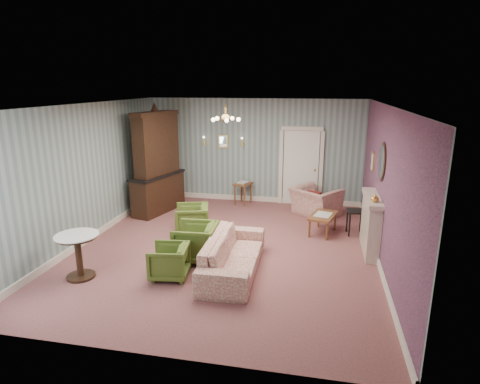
% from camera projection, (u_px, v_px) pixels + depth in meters
% --- Properties ---
extents(floor, '(7.00, 7.00, 0.00)m').
position_uv_depth(floor, '(227.00, 248.00, 8.29)').
color(floor, '#88514F').
rests_on(floor, ground).
extents(ceiling, '(7.00, 7.00, 0.00)m').
position_uv_depth(ceiling, '(225.00, 105.00, 7.53)').
color(ceiling, white).
rests_on(ceiling, ground).
extents(wall_back, '(6.00, 0.00, 6.00)m').
position_uv_depth(wall_back, '(255.00, 151.00, 11.22)').
color(wall_back, slate).
rests_on(wall_back, ground).
extents(wall_front, '(6.00, 0.00, 6.00)m').
position_uv_depth(wall_front, '(156.00, 249.00, 4.60)').
color(wall_front, slate).
rests_on(wall_front, ground).
extents(wall_left, '(0.00, 7.00, 7.00)m').
position_uv_depth(wall_left, '(89.00, 173.00, 8.48)').
color(wall_left, slate).
rests_on(wall_left, ground).
extents(wall_right, '(0.00, 7.00, 7.00)m').
position_uv_depth(wall_right, '(385.00, 187.00, 7.34)').
color(wall_right, slate).
rests_on(wall_right, ground).
extents(wall_right_floral, '(0.00, 7.00, 7.00)m').
position_uv_depth(wall_right_floral, '(384.00, 187.00, 7.34)').
color(wall_right_floral, '#AD566C').
rests_on(wall_right_floral, ground).
extents(door, '(1.12, 0.12, 2.16)m').
position_uv_depth(door, '(301.00, 166.00, 11.03)').
color(door, white).
rests_on(door, floor).
extents(olive_chair_a, '(0.68, 0.72, 0.66)m').
position_uv_depth(olive_chair_a, '(169.00, 260.00, 6.95)').
color(olive_chair_a, '#4C6322').
rests_on(olive_chair_a, floor).
extents(olive_chair_b, '(0.76, 0.81, 0.79)m').
position_uv_depth(olive_chair_b, '(196.00, 240.00, 7.63)').
color(olive_chair_b, '#4C6322').
rests_on(olive_chair_b, floor).
extents(olive_chair_c, '(0.84, 0.87, 0.74)m').
position_uv_depth(olive_chair_c, '(192.00, 218.00, 8.98)').
color(olive_chair_c, '#4C6322').
rests_on(olive_chair_c, floor).
extents(sofa_chintz, '(0.70, 2.24, 0.87)m').
position_uv_depth(sofa_chintz, '(233.00, 248.00, 7.15)').
color(sofa_chintz, '#9A3E3E').
rests_on(sofa_chintz, floor).
extents(wingback_chair, '(1.30, 1.24, 0.96)m').
position_uv_depth(wingback_chair, '(316.00, 197.00, 10.24)').
color(wingback_chair, '#9A3E3E').
rests_on(wingback_chair, floor).
extents(dresser, '(1.00, 1.76, 2.78)m').
position_uv_depth(dresser, '(157.00, 160.00, 10.30)').
color(dresser, black).
rests_on(dresser, floor).
extents(fireplace, '(0.30, 1.40, 1.16)m').
position_uv_depth(fireplace, '(371.00, 224.00, 7.97)').
color(fireplace, beige).
rests_on(fireplace, floor).
extents(mantel_vase, '(0.15, 0.15, 0.15)m').
position_uv_depth(mantel_vase, '(375.00, 198.00, 7.43)').
color(mantel_vase, gold).
rests_on(mantel_vase, fireplace).
extents(oval_mirror, '(0.04, 0.76, 0.84)m').
position_uv_depth(oval_mirror, '(382.00, 162.00, 7.62)').
color(oval_mirror, white).
rests_on(oval_mirror, wall_right).
extents(framed_print, '(0.04, 0.34, 0.42)m').
position_uv_depth(framed_print, '(373.00, 161.00, 8.96)').
color(framed_print, gold).
rests_on(framed_print, wall_right).
extents(coffee_table, '(0.70, 0.97, 0.45)m').
position_uv_depth(coffee_table, '(323.00, 224.00, 9.03)').
color(coffee_table, brown).
rests_on(coffee_table, floor).
extents(side_table_black, '(0.42, 0.42, 0.57)m').
position_uv_depth(side_table_black, '(355.00, 222.00, 8.94)').
color(side_table_black, black).
rests_on(side_table_black, floor).
extents(pedestal_table, '(0.93, 0.93, 0.80)m').
position_uv_depth(pedestal_table, '(79.00, 256.00, 6.92)').
color(pedestal_table, black).
rests_on(pedestal_table, floor).
extents(nesting_table, '(0.52, 0.60, 0.66)m').
position_uv_depth(nesting_table, '(243.00, 192.00, 11.23)').
color(nesting_table, brown).
rests_on(nesting_table, floor).
extents(gilt_mirror_back, '(0.28, 0.06, 0.36)m').
position_uv_depth(gilt_mirror_back, '(223.00, 142.00, 11.29)').
color(gilt_mirror_back, gold).
rests_on(gilt_mirror_back, wall_back).
extents(sconce_left, '(0.16, 0.12, 0.30)m').
position_uv_depth(sconce_left, '(204.00, 141.00, 11.37)').
color(sconce_left, gold).
rests_on(sconce_left, wall_back).
extents(sconce_right, '(0.16, 0.12, 0.30)m').
position_uv_depth(sconce_right, '(242.00, 142.00, 11.16)').
color(sconce_right, gold).
rests_on(sconce_right, wall_back).
extents(chandelier, '(0.56, 0.56, 0.36)m').
position_uv_depth(chandelier, '(226.00, 119.00, 7.60)').
color(chandelier, gold).
rests_on(chandelier, ceiling).
extents(burgundy_cushion, '(0.41, 0.28, 0.39)m').
position_uv_depth(burgundy_cushion, '(314.00, 198.00, 10.11)').
color(burgundy_cushion, maroon).
rests_on(burgundy_cushion, wingback_chair).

